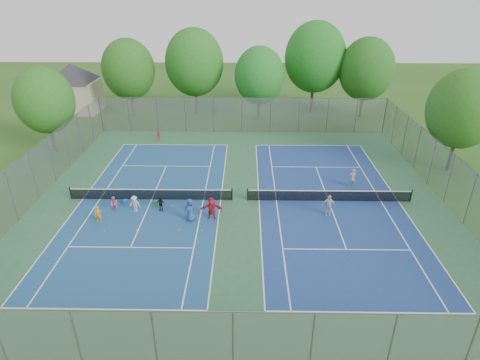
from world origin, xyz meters
name	(u,v)px	position (x,y,z in m)	size (l,w,h in m)	color
ground	(240,200)	(0.00, 0.00, 0.00)	(120.00, 120.00, 0.00)	#2A531A
court_pad	(240,200)	(0.00, 0.00, 0.01)	(32.00, 32.00, 0.01)	#2B5B3A
court_left	(152,199)	(-7.00, 0.00, 0.02)	(10.97, 23.77, 0.01)	navy
court_right	(328,201)	(7.00, 0.00, 0.02)	(10.97, 23.77, 0.01)	navy
net_left	(151,195)	(-7.00, 0.00, 0.46)	(12.87, 0.10, 0.91)	black
net_right	(329,196)	(7.00, 0.00, 0.46)	(12.87, 0.10, 0.91)	black
fence_north	(242,115)	(0.00, 16.00, 2.00)	(32.00, 0.10, 4.00)	gray
fence_south	(233,349)	(0.00, -16.00, 2.00)	(32.00, 0.10, 4.00)	gray
fence_west	(33,176)	(-16.00, 0.00, 2.00)	(32.00, 0.10, 4.00)	gray
fence_east	(449,179)	(16.00, 0.00, 2.00)	(32.00, 0.10, 4.00)	gray
house	(72,79)	(-22.00, 24.00, 4.21)	(11.03, 11.03, 7.30)	#B7A88C
tree_nw	(128,69)	(-14.00, 22.00, 5.89)	(6.40, 6.40, 9.58)	#443326
tree_nl	(194,63)	(-6.00, 23.00, 6.54)	(7.20, 7.20, 10.69)	#443326
tree_nc	(259,76)	(2.00, 21.00, 5.39)	(6.00, 6.00, 8.85)	#443326
tree_nr	(315,57)	(9.00, 24.00, 7.04)	(7.60, 7.60, 11.42)	#443326
tree_ne	(366,69)	(15.00, 22.00, 5.97)	(6.60, 6.60, 9.77)	#443326
tree_side_w	(45,100)	(-19.00, 10.00, 5.24)	(5.60, 5.60, 8.47)	#443326
tree_side_e	(463,109)	(19.00, 6.00, 5.74)	(6.00, 6.00, 9.20)	#443326
ball_crate	(125,202)	(-8.91, -0.63, 0.15)	(0.34, 0.34, 0.29)	blue
ball_hopper	(158,204)	(-6.30, -1.03, 0.24)	(0.24, 0.24, 0.48)	green
student_a	(98,214)	(-10.05, -3.36, 0.65)	(0.47, 0.31, 1.29)	orange
student_b	(114,204)	(-9.39, -1.74, 0.59)	(0.58, 0.45, 1.19)	#EC5C97
student_c	(135,204)	(-7.82, -1.82, 0.65)	(0.84, 0.49, 1.31)	beige
student_d	(161,204)	(-5.93, -1.64, 0.56)	(0.66, 0.27, 1.13)	black
student_e	(190,210)	(-3.52, -3.03, 0.87)	(0.85, 0.55, 1.74)	navy
student_f	(212,208)	(-1.99, -2.74, 0.86)	(1.59, 0.51, 1.71)	red
child_far_baseline	(159,136)	(-8.99, 13.10, 0.55)	(0.71, 0.41, 1.10)	#A3171B
instructor	(352,178)	(9.36, 2.52, 0.82)	(0.60, 0.39, 1.64)	gray
teen_court_b	(329,205)	(6.53, -2.15, 0.84)	(0.99, 0.41, 1.69)	beige
tennis_ball_0	(178,231)	(-4.23, -4.44, 0.03)	(0.07, 0.07, 0.07)	#B5CC2F
tennis_ball_1	(198,243)	(-2.67, -5.88, 0.03)	(0.07, 0.07, 0.07)	#B8CF30
tennis_ball_2	(104,232)	(-9.27, -4.66, 0.03)	(0.07, 0.07, 0.07)	#CED631
tennis_ball_3	(194,251)	(-2.85, -6.77, 0.03)	(0.07, 0.07, 0.07)	#AED431
tennis_ball_4	(80,228)	(-11.13, -4.25, 0.03)	(0.07, 0.07, 0.07)	gold
tennis_ball_5	(194,224)	(-3.18, -3.56, 0.03)	(0.07, 0.07, 0.07)	gold
tennis_ball_6	(172,206)	(-5.20, -1.05, 0.03)	(0.07, 0.07, 0.07)	#ACD230
tennis_ball_7	(87,219)	(-11.08, -3.04, 0.03)	(0.07, 0.07, 0.07)	#BACC2F
tennis_ball_8	(180,230)	(-4.10, -4.30, 0.03)	(0.07, 0.07, 0.07)	gold
tennis_ball_9	(109,216)	(-9.63, -2.53, 0.03)	(0.07, 0.07, 0.07)	gold
tennis_ball_10	(137,230)	(-7.10, -4.43, 0.03)	(0.07, 0.07, 0.07)	#E0F038
tennis_ball_11	(202,230)	(-2.55, -4.37, 0.03)	(0.07, 0.07, 0.07)	#B1C32D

